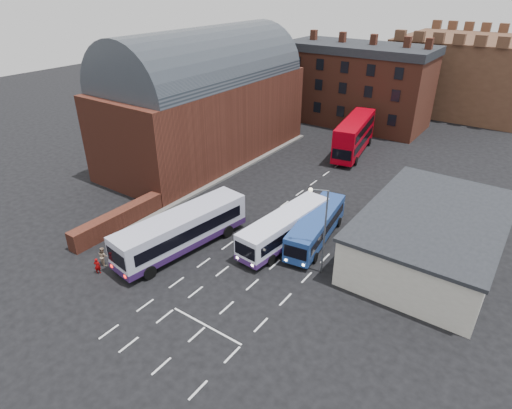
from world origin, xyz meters
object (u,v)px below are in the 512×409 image
Objects in this scene: bus_blue at (316,226)px; bus_white_outbound at (182,229)px; pedestrian_beige at (103,256)px; street_lamp at (322,224)px; bus_red_double at (354,136)px; bus_white_inbound at (285,226)px; pedestrian_red at (97,266)px.

bus_white_outbound is at bearing 33.04° from bus_blue.
street_lamp is at bearing -135.89° from pedestrian_beige.
street_lamp is at bearing 98.32° from bus_red_double.
street_lamp is at bearing 26.94° from bus_white_outbound.
bus_white_inbound is at bearing 33.33° from bus_blue.
bus_white_outbound reaches higher than bus_blue.
bus_white_outbound is at bearing 46.54° from bus_white_inbound.
bus_blue is at bearing 95.76° from bus_red_double.
pedestrian_red is at bearing 132.54° from pedestrian_beige.
bus_white_inbound is 5.66m from street_lamp.
pedestrian_red is (-5.81, -36.35, -1.84)m from bus_red_double.
bus_red_double is (-4.05, 23.97, 0.85)m from bus_white_inbound.
bus_white_inbound is 1.07× the size of bus_blue.
bus_white_outbound is at bearing -112.07° from pedestrian_beige.
pedestrian_red is 0.86× the size of pedestrian_beige.
street_lamp is 17.98m from pedestrian_beige.
street_lamp is at bearing 160.92° from bus_white_inbound.
bus_white_inbound is 15.46m from pedestrian_beige.
bus_blue is 0.82× the size of bus_red_double.
bus_white_inbound is 6.50× the size of pedestrian_beige.
bus_white_inbound is at bearing -120.45° from pedestrian_beige.
pedestrian_beige is (-3.74, -5.48, -1.20)m from bus_white_outbound.
bus_blue is 7.11× the size of pedestrian_red.
bus_white_outbound is 8.92m from bus_white_inbound.
bus_white_inbound is 24.32m from bus_red_double.
pedestrian_beige is (-10.46, -11.34, -0.87)m from bus_white_inbound.
bus_blue is 18.64m from pedestrian_red.
bus_white_outbound is at bearing -152.03° from pedestrian_red.
bus_white_inbound reaches higher than pedestrian_red.
bus_white_outbound is 29.95m from bus_red_double.
pedestrian_beige is at bearing 38.27° from bus_blue.
pedestrian_red is 1.21m from pedestrian_beige.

